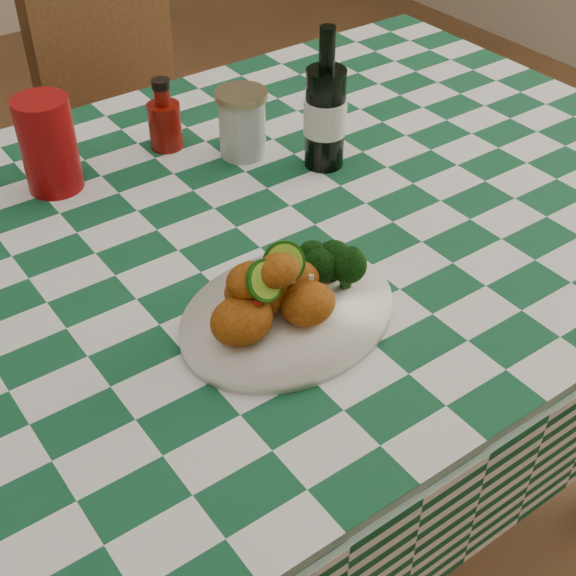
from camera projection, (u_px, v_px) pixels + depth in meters
ground at (251, 528)px, 1.73m from camera, size 5.00×5.00×0.00m
dining_table at (245, 403)px, 1.48m from camera, size 1.66×1.06×0.79m
plate at (288, 315)px, 1.06m from camera, size 0.34×0.28×0.02m
fried_chicken_pile at (274, 287)px, 1.01m from camera, size 0.15×0.11×0.10m
broccoli_side at (329, 266)px, 1.07m from camera, size 0.08×0.08×0.06m
red_tumbler at (48, 145)px, 1.27m from camera, size 0.10×0.10×0.16m
ketchup_bottle at (164, 114)px, 1.39m from camera, size 0.07×0.07×0.13m
mason_jar at (242, 123)px, 1.37m from camera, size 0.10×0.10×0.12m
beer_bottle at (326, 99)px, 1.30m from camera, size 0.09×0.09×0.24m
wooden_chair_right at (167, 164)px, 2.03m from camera, size 0.51×0.52×0.90m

